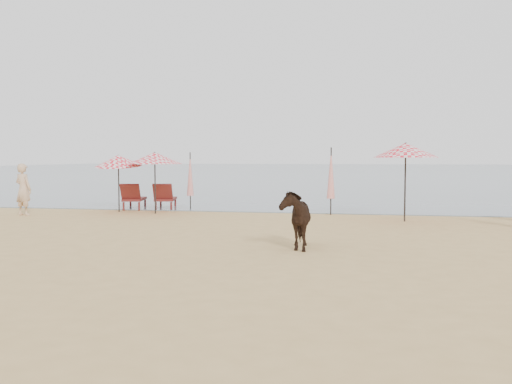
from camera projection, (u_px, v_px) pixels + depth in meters
ground at (209, 261)px, 11.56m from camera, size 120.00×120.00×0.00m
sea at (347, 170)px, 89.91m from camera, size 160.00×140.00×0.06m
lounger_cluster_left at (149, 197)px, 22.82m from camera, size 2.38×2.32×0.72m
umbrella_open_left_a at (155, 158)px, 21.07m from camera, size 2.01×2.01×2.29m
umbrella_open_left_b at (118, 161)px, 21.78m from camera, size 1.78×1.81×2.27m
umbrella_open_right at (406, 150)px, 18.47m from camera, size 2.11×2.11×2.58m
umbrella_closed_left at (190, 174)px, 22.70m from camera, size 0.28×0.28×2.29m
umbrella_closed_right at (331, 173)px, 20.64m from camera, size 0.30×0.30×2.45m
cow at (294, 218)px, 13.15m from camera, size 1.00×1.73×1.38m
beachgoer_left at (23, 189)px, 20.47m from camera, size 0.78×0.61×1.87m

